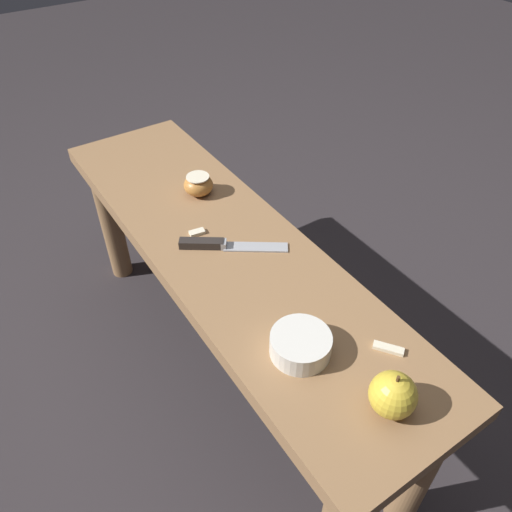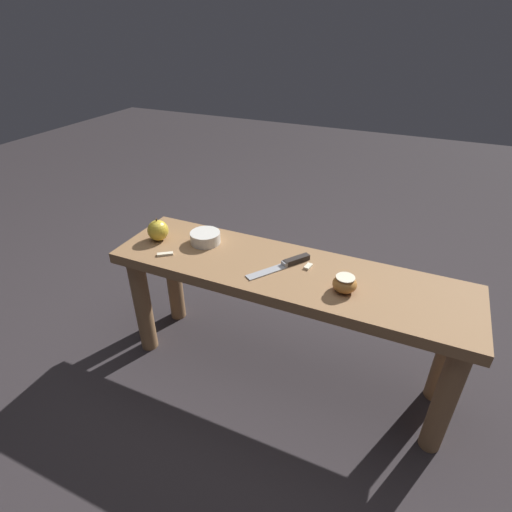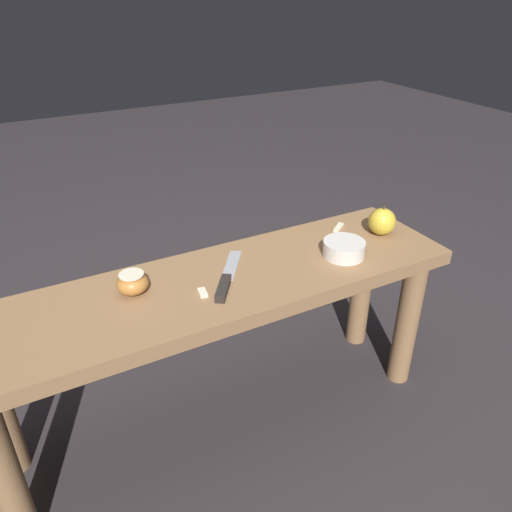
{
  "view_description": "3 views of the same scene",
  "coord_description": "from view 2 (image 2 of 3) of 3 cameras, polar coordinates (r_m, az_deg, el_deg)",
  "views": [
    {
      "loc": [
        -0.78,
        0.43,
        1.24
      ],
      "look_at": [
        -0.11,
        -0.01,
        0.52
      ],
      "focal_mm": 35.0,
      "sensor_mm": 36.0,
      "label": 1
    },
    {
      "loc": [
        0.38,
        -1.09,
        1.24
      ],
      "look_at": [
        -0.11,
        -0.01,
        0.52
      ],
      "focal_mm": 28.0,
      "sensor_mm": 36.0,
      "label": 2
    },
    {
      "loc": [
        0.43,
        0.98,
        1.16
      ],
      "look_at": [
        -0.11,
        -0.01,
        0.52
      ],
      "focal_mm": 35.0,
      "sensor_mm": 36.0,
      "label": 3
    }
  ],
  "objects": [
    {
      "name": "knife",
      "position": [
        1.4,
        4.59,
        -1.04
      ],
      "size": [
        0.17,
        0.22,
        0.02
      ],
      "rotation": [
        0.0,
        0.0,
        -2.18
      ],
      "color": "#9EA0A5",
      "rests_on": "wooden_bench"
    },
    {
      "name": "bowl",
      "position": [
        1.54,
        -7.25,
        2.64
      ],
      "size": [
        0.11,
        0.11,
        0.04
      ],
      "color": "silver",
      "rests_on": "wooden_bench"
    },
    {
      "name": "wooden_bench",
      "position": [
        1.44,
        4.21,
        -5.16
      ],
      "size": [
        1.26,
        0.34,
        0.49
      ],
      "color": "olive",
      "rests_on": "ground_plane"
    },
    {
      "name": "apple_slice_near_knife",
      "position": [
        1.49,
        -12.86,
        0.28
      ],
      "size": [
        0.06,
        0.05,
        0.01
      ],
      "color": "beige",
      "rests_on": "wooden_bench"
    },
    {
      "name": "apple_cut",
      "position": [
        1.29,
        12.55,
        -3.89
      ],
      "size": [
        0.08,
        0.08,
        0.05
      ],
      "color": "#B27233",
      "rests_on": "wooden_bench"
    },
    {
      "name": "apple_whole",
      "position": [
        1.58,
        -13.83,
        3.58
      ],
      "size": [
        0.08,
        0.08,
        0.09
      ],
      "color": "gold",
      "rests_on": "wooden_bench"
    },
    {
      "name": "apple_slice_center",
      "position": [
        1.4,
        7.47,
        -1.48
      ],
      "size": [
        0.02,
        0.04,
        0.01
      ],
      "color": "beige",
      "rests_on": "wooden_bench"
    },
    {
      "name": "ground_plane",
      "position": [
        1.7,
        3.69,
        -15.71
      ],
      "size": [
        8.0,
        8.0,
        0.0
      ],
      "primitive_type": "plane",
      "color": "#2D282B"
    }
  ]
}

